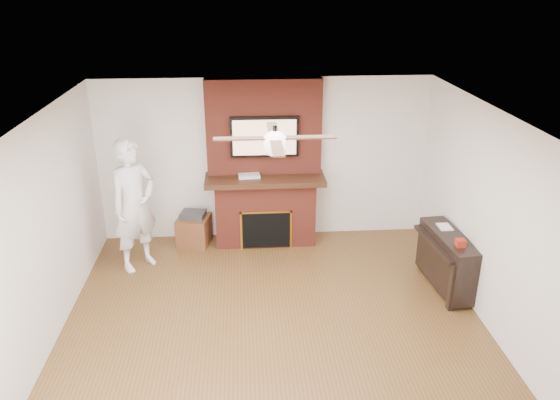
{
  "coord_description": "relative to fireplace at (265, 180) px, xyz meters",
  "views": [
    {
      "loc": [
        -0.32,
        -5.16,
        3.86
      ],
      "look_at": [
        0.11,
        0.9,
        1.34
      ],
      "focal_mm": 35.0,
      "sensor_mm": 36.0,
      "label": 1
    }
  ],
  "objects": [
    {
      "name": "side_table",
      "position": [
        -1.1,
        -0.07,
        -0.75
      ],
      "size": [
        0.55,
        0.55,
        0.53
      ],
      "rotation": [
        0.0,
        0.0,
        -0.21
      ],
      "color": "#5A2F19",
      "rests_on": "ground"
    },
    {
      "name": "room_shell",
      "position": [
        0.0,
        -2.55,
        0.25
      ],
      "size": [
        5.36,
        5.86,
        2.86
      ],
      "color": "#523418",
      "rests_on": "ground"
    },
    {
      "name": "tv",
      "position": [
        0.0,
        -0.05,
        0.68
      ],
      "size": [
        1.0,
        0.08,
        0.6
      ],
      "color": "black",
      "rests_on": "fireplace"
    },
    {
      "name": "candle_orange",
      "position": [
        -0.05,
        -0.19,
        -0.94
      ],
      "size": [
        0.07,
        0.07,
        0.11
      ],
      "primitive_type": "cylinder",
      "color": "#C36B17",
      "rests_on": "ground"
    },
    {
      "name": "piano",
      "position": [
        2.31,
        -1.59,
        -0.58
      ],
      "size": [
        0.53,
        1.2,
        0.86
      ],
      "rotation": [
        0.0,
        0.0,
        0.09
      ],
      "color": "black",
      "rests_on": "ground"
    },
    {
      "name": "candle_cream",
      "position": [
        0.06,
        -0.18,
        -0.94
      ],
      "size": [
        0.07,
        0.07,
        0.1
      ],
      "primitive_type": "cylinder",
      "color": "beige",
      "rests_on": "ground"
    },
    {
      "name": "ceiling_fan",
      "position": [
        -0.0,
        -2.55,
        1.34
      ],
      "size": [
        1.21,
        1.21,
        0.31
      ],
      "color": "black",
      "rests_on": "room_shell"
    },
    {
      "name": "cable_box",
      "position": [
        -0.24,
        -0.1,
        0.11
      ],
      "size": [
        0.33,
        0.2,
        0.05
      ],
      "primitive_type": "cube",
      "rotation": [
        0.0,
        0.0,
        0.07
      ],
      "color": "silver",
      "rests_on": "fireplace"
    },
    {
      "name": "person",
      "position": [
        -1.82,
        -0.72,
        -0.06
      ],
      "size": [
        0.81,
        0.81,
        1.87
      ],
      "primitive_type": "imported",
      "rotation": [
        0.0,
        0.0,
        0.77
      ],
      "color": "silver",
      "rests_on": "ground"
    },
    {
      "name": "candle_blue",
      "position": [
        0.13,
        -0.18,
        -0.96
      ],
      "size": [
        0.05,
        0.05,
        0.08
      ],
      "primitive_type": "cylinder",
      "color": "teal",
      "rests_on": "ground"
    },
    {
      "name": "fireplace",
      "position": [
        0.0,
        0.0,
        0.0
      ],
      "size": [
        1.78,
        0.64,
        2.5
      ],
      "color": "maroon",
      "rests_on": "ground"
    },
    {
      "name": "candle_green",
      "position": [
        0.02,
        -0.17,
        -0.96
      ],
      "size": [
        0.07,
        0.07,
        0.08
      ],
      "primitive_type": "cylinder",
      "color": "#507F32",
      "rests_on": "ground"
    }
  ]
}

